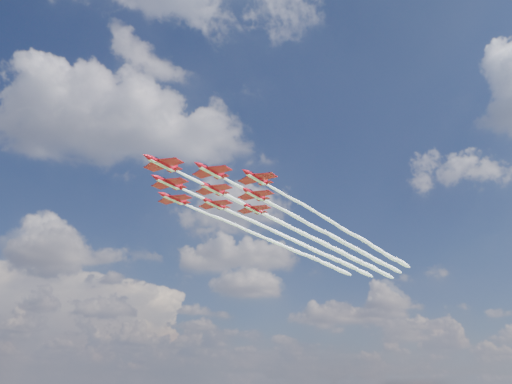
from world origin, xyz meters
TOP-DOWN VIEW (x-y plane):
  - jet_lead at (27.42, 25.07)m, footprint 84.21×87.28m
  - jet_row2_port at (39.13, 27.23)m, footprint 84.21×87.28m
  - jet_row2_starb at (29.14, 36.85)m, footprint 84.21×87.28m
  - jet_row3_port at (50.84, 29.38)m, footprint 84.21×87.28m
  - jet_row3_centre at (40.85, 39.01)m, footprint 84.21×87.28m
  - jet_row3_starb at (30.87, 48.64)m, footprint 84.21×87.28m
  - jet_row4_port at (52.57, 41.17)m, footprint 84.21×87.28m
  - jet_row4_starb at (42.58, 50.79)m, footprint 84.21×87.28m
  - jet_tail at (54.29, 52.95)m, footprint 84.21×87.28m

SIDE VIEW (x-z plane):
  - jet_lead at x=27.42m, z-range 78.59..81.48m
  - jet_row2_port at x=39.13m, z-range 78.59..81.48m
  - jet_row2_starb at x=29.14m, z-range 78.59..81.48m
  - jet_row3_port at x=50.84m, z-range 78.59..81.48m
  - jet_row3_centre at x=40.85m, z-range 78.59..81.48m
  - jet_row3_starb at x=30.87m, z-range 78.59..81.48m
  - jet_row4_port at x=52.57m, z-range 78.59..81.48m
  - jet_row4_starb at x=42.58m, z-range 78.59..81.48m
  - jet_tail at x=54.29m, z-range 78.59..81.48m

